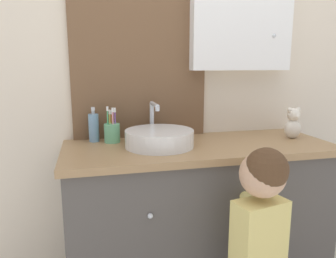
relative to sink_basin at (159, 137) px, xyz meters
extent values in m
cube|color=beige|center=(0.21, 0.29, 0.36)|extent=(3.20, 0.06, 2.50)
cube|color=brown|center=(-0.06, 0.25, 0.46)|extent=(0.75, 0.02, 1.19)
cube|color=#B2C1CC|center=(-0.06, 0.24, 0.46)|extent=(0.69, 0.01, 1.13)
cube|color=white|center=(0.52, 0.21, 0.71)|extent=(0.60, 0.10, 0.77)
sphere|color=silver|center=(0.70, 0.15, 0.52)|extent=(0.02, 0.02, 0.02)
cube|color=#4C4742|center=(0.21, -0.01, -0.49)|extent=(1.35, 0.51, 0.81)
cube|color=#99754C|center=(0.21, -0.01, -0.06)|extent=(1.39, 0.55, 0.03)
sphere|color=silver|center=(-0.10, -0.28, -0.28)|extent=(0.02, 0.02, 0.02)
sphere|color=silver|center=(0.52, -0.28, -0.28)|extent=(0.02, 0.02, 0.02)
cylinder|color=white|center=(0.00, -0.01, 0.00)|extent=(0.35, 0.35, 0.09)
cylinder|color=silver|center=(0.00, -0.01, 0.04)|extent=(0.28, 0.28, 0.01)
cylinder|color=silver|center=(0.00, 0.19, 0.05)|extent=(0.02, 0.02, 0.20)
cylinder|color=silver|center=(0.00, 0.11, 0.15)|extent=(0.02, 0.16, 0.02)
cylinder|color=silver|center=(0.00, 0.04, 0.14)|extent=(0.02, 0.02, 0.02)
sphere|color=white|center=(0.09, 0.19, -0.01)|extent=(0.06, 0.06, 0.06)
cylinder|color=#66B27F|center=(-0.23, 0.15, 0.00)|extent=(0.08, 0.08, 0.10)
cylinder|color=#8E56B7|center=(-0.21, 0.15, 0.05)|extent=(0.01, 0.01, 0.17)
cube|color=white|center=(-0.21, 0.15, 0.13)|extent=(0.01, 0.02, 0.02)
cylinder|color=orange|center=(-0.22, 0.16, 0.04)|extent=(0.01, 0.01, 0.16)
cube|color=white|center=(-0.22, 0.16, 0.11)|extent=(0.01, 0.02, 0.02)
cylinder|color=#E5CC4C|center=(-0.24, 0.15, 0.05)|extent=(0.01, 0.01, 0.16)
cube|color=white|center=(-0.24, 0.15, 0.12)|extent=(0.01, 0.02, 0.02)
cylinder|color=#47B26B|center=(-0.25, 0.14, 0.06)|extent=(0.01, 0.01, 0.18)
cube|color=white|center=(-0.25, 0.14, 0.14)|extent=(0.01, 0.02, 0.02)
cylinder|color=pink|center=(-0.22, 0.13, 0.05)|extent=(0.01, 0.01, 0.17)
cube|color=white|center=(-0.22, 0.13, 0.13)|extent=(0.01, 0.02, 0.02)
cylinder|color=#6B93B2|center=(-0.32, 0.19, 0.03)|extent=(0.05, 0.05, 0.15)
cylinder|color=silver|center=(-0.32, 0.19, 0.11)|extent=(0.02, 0.02, 0.02)
cube|color=silver|center=(-0.32, 0.18, 0.13)|extent=(0.02, 0.03, 0.02)
cube|color=#E0CC70|center=(0.32, -0.47, -0.36)|extent=(0.24, 0.16, 0.37)
sphere|color=tan|center=(0.32, -0.47, -0.06)|extent=(0.19, 0.19, 0.19)
sphere|color=#4C331E|center=(0.32, -0.49, -0.04)|extent=(0.17, 0.17, 0.17)
cylinder|color=#E0CC70|center=(0.35, -0.26, -0.24)|extent=(0.11, 0.28, 0.05)
cylinder|color=#8E56B7|center=(0.32, -0.13, -0.20)|extent=(0.02, 0.05, 0.12)
ellipsoid|color=beige|center=(0.76, 0.01, 0.01)|extent=(0.10, 0.08, 0.11)
sphere|color=beige|center=(0.76, 0.01, 0.09)|extent=(0.07, 0.07, 0.07)
sphere|color=beige|center=(0.74, 0.01, 0.12)|extent=(0.03, 0.03, 0.03)
sphere|color=beige|center=(0.79, 0.01, 0.12)|extent=(0.03, 0.03, 0.03)
sphere|color=silver|center=(0.76, -0.03, 0.08)|extent=(0.03, 0.03, 0.03)
camera|label=1|loc=(-0.34, -1.58, 0.36)|focal=35.00mm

